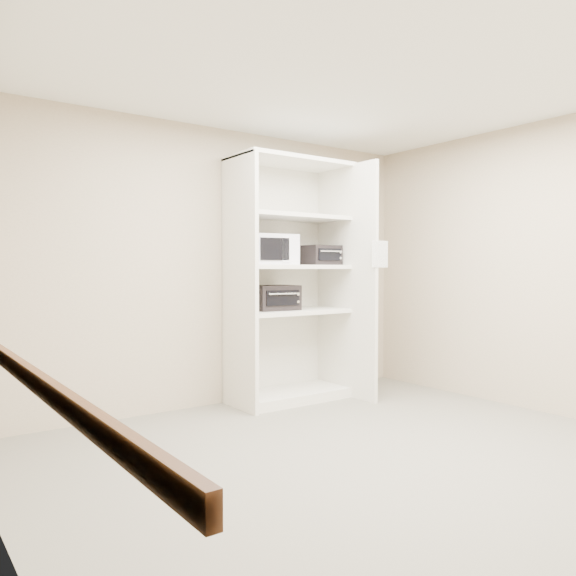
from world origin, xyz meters
TOP-DOWN VIEW (x-y plane):
  - floor at (0.00, 0.00)m, footprint 4.50×4.00m
  - ceiling at (0.00, 0.00)m, footprint 4.50×4.00m
  - wall_back at (0.00, 2.00)m, footprint 4.50×0.02m
  - wall_left at (-2.25, 0.00)m, footprint 0.02×4.00m
  - wall_right at (2.25, 0.00)m, footprint 0.02×4.00m
  - shelving_unit at (0.67, 1.70)m, footprint 1.24×0.92m
  - microwave at (0.37, 1.72)m, footprint 0.53×0.43m
  - toaster_oven_upper at (1.01, 1.68)m, footprint 0.36×0.27m
  - toaster_oven_lower at (0.45, 1.74)m, footprint 0.46×0.36m
  - paper_sign at (1.25, 1.07)m, footprint 0.20×0.01m
  - chair_rail at (-2.23, 0.00)m, footprint 0.04×3.98m

SIDE VIEW (x-z plane):
  - floor at x=0.00m, z-range -0.01..0.01m
  - chair_rail at x=-2.23m, z-range 0.86..0.94m
  - toaster_oven_lower at x=0.45m, z-range 0.92..1.17m
  - shelving_unit at x=0.67m, z-range -0.08..2.34m
  - wall_back at x=0.00m, z-range 0.00..2.70m
  - wall_left at x=-2.25m, z-range 0.00..2.70m
  - wall_right at x=2.25m, z-range 0.00..2.70m
  - toaster_oven_upper at x=1.01m, z-range 1.37..1.57m
  - paper_sign at x=1.25m, z-range 1.35..1.60m
  - microwave at x=0.37m, z-range 1.37..1.67m
  - ceiling at x=0.00m, z-range 2.70..2.71m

